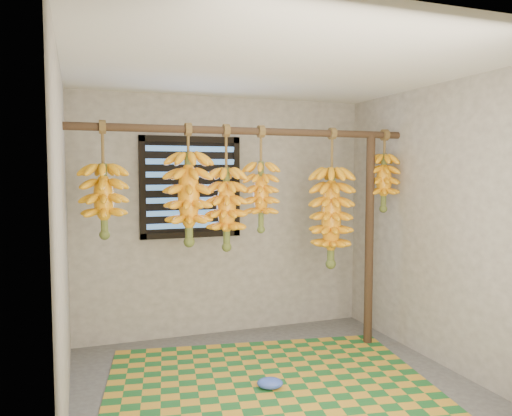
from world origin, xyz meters
name	(u,v)px	position (x,y,z in m)	size (l,w,h in m)	color
floor	(281,392)	(0.00, 0.00, -0.01)	(3.00, 3.00, 0.01)	#484848
ceiling	(282,67)	(0.00, 0.00, 2.40)	(3.00, 3.00, 0.01)	silver
wall_back	(224,216)	(0.00, 1.50, 1.20)	(3.00, 0.01, 2.40)	slate
wall_left	(62,243)	(-1.50, 0.00, 1.20)	(0.01, 3.00, 2.40)	slate
wall_right	(447,226)	(1.50, 0.00, 1.20)	(0.01, 3.00, 2.40)	slate
window	(191,187)	(-0.35, 1.48, 1.50)	(1.00, 0.04, 1.00)	black
hanging_pole	(250,131)	(0.00, 0.70, 2.00)	(0.06, 0.06, 3.00)	#402B1B
support_post	(369,240)	(1.20, 0.70, 1.00)	(0.08, 0.08, 2.00)	#402B1B
woven_mat	(270,386)	(-0.05, 0.10, 0.01)	(2.48, 1.99, 0.01)	#1B5E27
plastic_bag	(270,383)	(-0.06, 0.05, 0.05)	(0.20, 0.15, 0.08)	blue
banana_bunch_a	(104,200)	(-1.21, 0.70, 1.43)	(0.34, 0.34, 0.91)	brown
banana_bunch_b	(189,199)	(-0.54, 0.70, 1.43)	(0.37, 0.37, 1.00)	brown
banana_bunch_c	(226,208)	(-0.21, 0.70, 1.34)	(0.32, 0.32, 1.06)	brown
banana_bunch_d	(261,197)	(0.10, 0.70, 1.44)	(0.31, 0.31, 0.92)	brown
banana_bunch_e	(331,217)	(0.79, 0.70, 1.23)	(0.36, 0.36, 1.27)	brown
banana_bunch_f	(384,182)	(1.35, 0.70, 1.55)	(0.27, 0.27, 0.77)	brown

